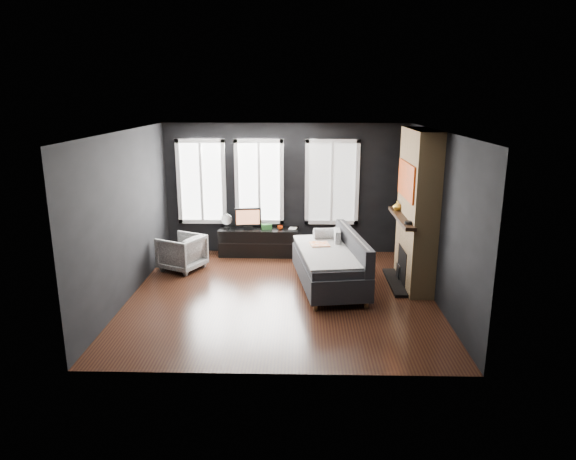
{
  "coord_description": "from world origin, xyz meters",
  "views": [
    {
      "loc": [
        0.31,
        -8.0,
        3.24
      ],
      "look_at": [
        0.1,
        0.3,
        1.05
      ],
      "focal_mm": 32.0,
      "sensor_mm": 36.0,
      "label": 1
    }
  ],
  "objects_px": {
    "sofa": "(329,260)",
    "monitor": "(248,217)",
    "media_console": "(259,242)",
    "mug": "(280,227)",
    "book": "(289,224)",
    "mantel_vase": "(398,206)",
    "armchair": "(182,251)"
  },
  "relations": [
    {
      "from": "book",
      "to": "mantel_vase",
      "type": "xyz_separation_m",
      "value": [
        1.98,
        -1.21,
        0.65
      ]
    },
    {
      "from": "armchair",
      "to": "book",
      "type": "bearing_deg",
      "value": 142.15
    },
    {
      "from": "armchair",
      "to": "monitor",
      "type": "xyz_separation_m",
      "value": [
        1.17,
        0.95,
        0.44
      ]
    },
    {
      "from": "media_console",
      "to": "monitor",
      "type": "height_order",
      "value": "monitor"
    },
    {
      "from": "book",
      "to": "mug",
      "type": "bearing_deg",
      "value": -154.95
    },
    {
      "from": "sofa",
      "to": "media_console",
      "type": "relative_size",
      "value": 1.34
    },
    {
      "from": "sofa",
      "to": "mug",
      "type": "relative_size",
      "value": 20.18
    },
    {
      "from": "media_console",
      "to": "book",
      "type": "relative_size",
      "value": 7.77
    },
    {
      "from": "sofa",
      "to": "mantel_vase",
      "type": "relative_size",
      "value": 12.48
    },
    {
      "from": "armchair",
      "to": "mug",
      "type": "distance_m",
      "value": 2.06
    },
    {
      "from": "armchair",
      "to": "book",
      "type": "distance_m",
      "value": 2.27
    },
    {
      "from": "armchair",
      "to": "book",
      "type": "relative_size",
      "value": 3.5
    },
    {
      "from": "mantel_vase",
      "to": "mug",
      "type": "bearing_deg",
      "value": 152.56
    },
    {
      "from": "media_console",
      "to": "book",
      "type": "bearing_deg",
      "value": 2.49
    },
    {
      "from": "mug",
      "to": "book",
      "type": "relative_size",
      "value": 0.52
    },
    {
      "from": "sofa",
      "to": "mug",
      "type": "xyz_separation_m",
      "value": [
        -0.92,
        1.72,
        0.14
      ]
    },
    {
      "from": "media_console",
      "to": "book",
      "type": "xyz_separation_m",
      "value": [
        0.62,
        0.02,
        0.39
      ]
    },
    {
      "from": "media_console",
      "to": "book",
      "type": "height_order",
      "value": "book"
    },
    {
      "from": "sofa",
      "to": "mantel_vase",
      "type": "bearing_deg",
      "value": 17.42
    },
    {
      "from": "book",
      "to": "media_console",
      "type": "bearing_deg",
      "value": -178.34
    },
    {
      "from": "sofa",
      "to": "book",
      "type": "height_order",
      "value": "sofa"
    },
    {
      "from": "media_console",
      "to": "mug",
      "type": "bearing_deg",
      "value": -7.92
    },
    {
      "from": "sofa",
      "to": "monitor",
      "type": "relative_size",
      "value": 3.96
    },
    {
      "from": "mug",
      "to": "mantel_vase",
      "type": "bearing_deg",
      "value": -27.44
    },
    {
      "from": "mantel_vase",
      "to": "armchair",
      "type": "bearing_deg",
      "value": 176.75
    },
    {
      "from": "sofa",
      "to": "monitor",
      "type": "xyz_separation_m",
      "value": [
        -1.58,
        1.78,
        0.34
      ]
    },
    {
      "from": "mug",
      "to": "book",
      "type": "bearing_deg",
      "value": 25.05
    },
    {
      "from": "armchair",
      "to": "media_console",
      "type": "relative_size",
      "value": 0.45
    },
    {
      "from": "monitor",
      "to": "book",
      "type": "height_order",
      "value": "monitor"
    },
    {
      "from": "armchair",
      "to": "mug",
      "type": "relative_size",
      "value": 6.77
    },
    {
      "from": "monitor",
      "to": "armchair",
      "type": "bearing_deg",
      "value": -148.58
    },
    {
      "from": "monitor",
      "to": "book",
      "type": "distance_m",
      "value": 0.86
    }
  ]
}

